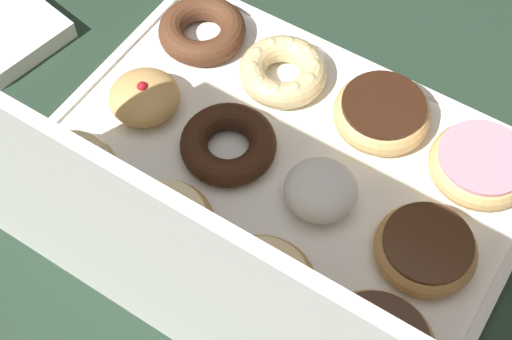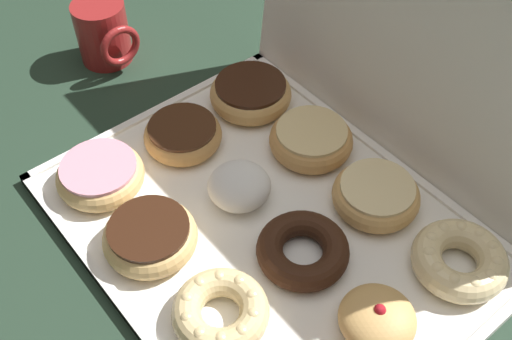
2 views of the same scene
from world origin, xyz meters
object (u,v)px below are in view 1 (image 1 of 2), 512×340
at_px(donut_box, 276,179).
at_px(powdered_filled_donut_5, 319,193).
at_px(chocolate_cake_ring_donut_3, 202,30).
at_px(glazed_ring_donut_9, 261,287).
at_px(chocolate_frosted_donut_4, 426,248).
at_px(chocolate_cake_ring_donut_6, 227,145).
at_px(napkin_stack, 8,31).
at_px(glazed_ring_donut_10, 163,226).
at_px(cruller_donut_2, 283,71).
at_px(pink_frosted_donut_0, 480,165).
at_px(jelly_filled_donut_7, 145,97).
at_px(chocolate_frosted_donut_1, 382,113).
at_px(cruller_donut_11, 67,173).

xyz_separation_m(donut_box, powdered_filled_donut_5, (-0.06, 0.00, 0.03)).
height_order(chocolate_cake_ring_donut_3, glazed_ring_donut_9, glazed_ring_donut_9).
height_order(chocolate_frosted_donut_4, chocolate_cake_ring_donut_6, chocolate_frosted_donut_4).
distance_m(chocolate_cake_ring_donut_3, glazed_ring_donut_9, 0.36).
height_order(donut_box, napkin_stack, napkin_stack).
bearing_deg(powdered_filled_donut_5, glazed_ring_donut_10, 45.79).
bearing_deg(glazed_ring_donut_9, chocolate_frosted_donut_4, -132.96).
bearing_deg(cruller_donut_2, donut_box, 118.41).
distance_m(pink_frosted_donut_0, chocolate_cake_ring_donut_6, 0.29).
height_order(donut_box, glazed_ring_donut_9, glazed_ring_donut_9).
height_order(powdered_filled_donut_5, glazed_ring_donut_9, powdered_filled_donut_5).
xyz_separation_m(jelly_filled_donut_7, glazed_ring_donut_10, (-0.12, 0.13, -0.00)).
height_order(pink_frosted_donut_0, jelly_filled_donut_7, jelly_filled_donut_7).
relative_size(chocolate_frosted_donut_1, napkin_stack, 0.92).
relative_size(pink_frosted_donut_0, chocolate_frosted_donut_1, 1.00).
bearing_deg(chocolate_cake_ring_donut_6, jelly_filled_donut_7, -1.38).
bearing_deg(chocolate_frosted_donut_4, chocolate_frosted_donut_1, -47.50).
distance_m(pink_frosted_donut_0, jelly_filled_donut_7, 0.40).
bearing_deg(glazed_ring_donut_9, cruller_donut_2, -63.02).
xyz_separation_m(jelly_filled_donut_7, napkin_stack, (0.23, -0.00, -0.02)).
bearing_deg(pink_frosted_donut_0, glazed_ring_donut_9, 63.59).
distance_m(chocolate_frosted_donut_1, napkin_stack, 0.50).
distance_m(chocolate_frosted_donut_4, glazed_ring_donut_10, 0.28).
relative_size(chocolate_frosted_donut_4, napkin_stack, 0.87).
height_order(cruller_donut_2, chocolate_frosted_donut_4, same).
bearing_deg(napkin_stack, jelly_filled_donut_7, 179.94).
xyz_separation_m(cruller_donut_2, glazed_ring_donut_10, (-0.00, 0.25, 0.00)).
xyz_separation_m(chocolate_cake_ring_donut_6, cruller_donut_11, (0.13, 0.13, 0.00)).
distance_m(jelly_filled_donut_7, glazed_ring_donut_10, 0.18).
relative_size(glazed_ring_donut_9, napkin_stack, 0.93).
distance_m(chocolate_frosted_donut_4, jelly_filled_donut_7, 0.37).
bearing_deg(powdered_filled_donut_5, chocolate_cake_ring_donut_3, -28.09).
relative_size(cruller_donut_2, powdered_filled_donut_5, 1.33).
bearing_deg(glazed_ring_donut_9, jelly_filled_donut_7, -28.06).
distance_m(chocolate_cake_ring_donut_6, jelly_filled_donut_7, 0.12).
distance_m(chocolate_cake_ring_donut_3, cruller_donut_11, 0.26).
xyz_separation_m(chocolate_frosted_donut_1, powdered_filled_donut_5, (0.01, 0.14, 0.00)).
bearing_deg(chocolate_frosted_donut_4, jelly_filled_donut_7, -0.10).
xyz_separation_m(glazed_ring_donut_9, napkin_stack, (0.48, -0.13, -0.02)).
bearing_deg(chocolate_cake_ring_donut_3, glazed_ring_donut_9, 134.35).
bearing_deg(chocolate_cake_ring_donut_3, pink_frosted_donut_0, 179.84).
relative_size(pink_frosted_donut_0, napkin_stack, 0.92).
xyz_separation_m(chocolate_frosted_donut_1, cruller_donut_11, (0.26, 0.26, -0.00)).
height_order(pink_frosted_donut_0, napkin_stack, pink_frosted_donut_0).
height_order(pink_frosted_donut_0, cruller_donut_11, same).
relative_size(pink_frosted_donut_0, chocolate_cake_ring_donut_6, 1.04).
bearing_deg(glazed_ring_donut_9, glazed_ring_donut_10, -1.46).
bearing_deg(powdered_filled_donut_5, jelly_filled_donut_7, -1.16).
distance_m(pink_frosted_donut_0, chocolate_frosted_donut_4, 0.13).
bearing_deg(pink_frosted_donut_0, napkin_stack, 11.84).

